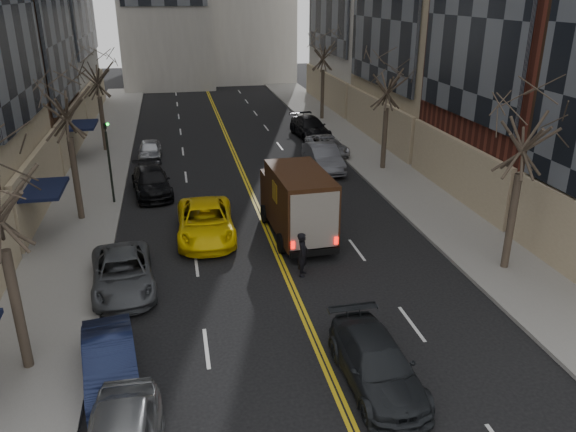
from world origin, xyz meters
name	(u,v)px	position (x,y,z in m)	size (l,w,h in m)	color
sidewalk_left	(94,177)	(-9.00, 27.00, 0.07)	(4.00, 66.00, 0.15)	slate
sidewalk_right	(375,160)	(9.00, 27.00, 0.07)	(4.00, 66.00, 0.15)	slate
tree_lf_mid	(62,86)	(-8.80, 20.00, 6.60)	(3.20, 3.20, 8.91)	#382D23
tree_lf_far	(95,64)	(-8.80, 33.00, 6.02)	(3.20, 3.20, 8.12)	#382D23
tree_rt_near	(529,113)	(8.80, 11.00, 6.45)	(3.20, 3.20, 8.71)	#382D23
tree_rt_mid	(389,70)	(8.80, 25.00, 6.17)	(3.20, 3.20, 8.32)	#382D23
tree_rt_far	(324,40)	(8.80, 40.00, 6.74)	(3.20, 3.20, 9.11)	#382D23
traffic_signal	(108,153)	(-7.39, 22.00, 2.82)	(0.29, 0.26, 4.70)	black
ups_truck	(297,203)	(1.23, 16.02, 1.65)	(2.65, 6.06, 3.27)	black
observer_sedan	(377,364)	(1.20, 5.28, 0.68)	(1.99, 4.71, 1.36)	black
taxi	(206,222)	(-2.89, 16.75, 0.76)	(2.54, 5.50, 1.53)	yellow
pedestrian	(303,254)	(0.63, 12.23, 0.91)	(0.67, 0.44, 1.83)	black
parked_lf_b	(110,361)	(-6.30, 6.94, 0.68)	(1.44, 4.14, 1.37)	#111835
parked_lf_c	(123,273)	(-6.30, 12.49, 0.68)	(2.25, 4.89, 1.36)	#484B4F
parked_lf_d	(151,182)	(-5.45, 23.35, 0.70)	(1.95, 4.79, 1.39)	black
parked_lf_e	(150,150)	(-5.69, 30.36, 0.64)	(1.51, 3.76, 1.28)	#ACAFB4
parked_rt_a	(323,158)	(5.10, 25.76, 0.80)	(1.70, 4.88, 1.61)	#4C4E54
parked_rt_b	(327,146)	(6.28, 29.12, 0.64)	(2.11, 4.57, 1.27)	#A8A9AF
parked_rt_c	(310,127)	(6.30, 34.20, 0.76)	(2.14, 5.26, 1.53)	black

